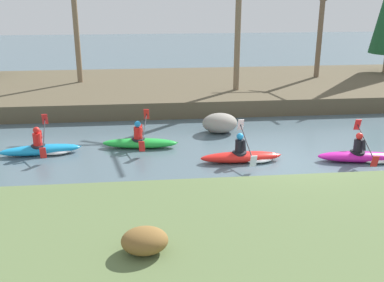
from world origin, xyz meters
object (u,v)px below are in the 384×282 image
at_px(kayaker_lead, 362,156).
at_px(kayaker_far_back, 44,149).
at_px(kayaker_middle, 244,156).
at_px(boulder_midstream, 220,123).
at_px(kayaker_trailing, 140,142).

distance_m(kayaker_lead, kayaker_far_back, 10.85).
height_order(kayaker_middle, boulder_midstream, kayaker_middle).
xyz_separation_m(kayaker_lead, boulder_midstream, (-4.20, 3.63, 0.20)).
bearing_deg(boulder_midstream, kayaker_middle, -84.80).
bearing_deg(kayaker_far_back, boulder_midstream, 7.86).
distance_m(kayaker_lead, boulder_midstream, 5.56).
relative_size(kayaker_lead, boulder_midstream, 2.00).
bearing_deg(kayaker_far_back, kayaker_trailing, -2.02).
height_order(kayaker_lead, boulder_midstream, kayaker_lead).
bearing_deg(kayaker_trailing, kayaker_middle, -21.11).
height_order(kayaker_trailing, kayaker_far_back, same).
relative_size(kayaker_middle, kayaker_trailing, 0.99).
bearing_deg(kayaker_middle, boulder_midstream, 94.27).
xyz_separation_m(kayaker_far_back, boulder_midstream, (6.50, 1.81, 0.20)).
height_order(kayaker_lead, kayaker_far_back, same).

